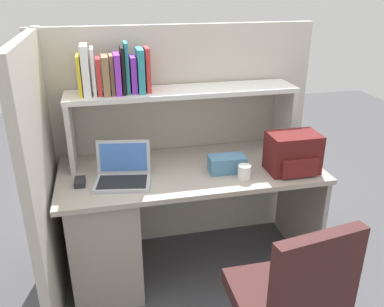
% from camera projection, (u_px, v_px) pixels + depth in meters
% --- Properties ---
extents(ground_plane, '(8.00, 8.00, 0.00)m').
position_uv_depth(ground_plane, '(190.00, 264.00, 2.78)').
color(ground_plane, '#4C4C51').
extents(desk, '(1.60, 0.70, 0.73)m').
position_uv_depth(desk, '(130.00, 221.00, 2.54)').
color(desk, '#AAA093').
rests_on(desk, ground_plane).
extents(cubicle_partition_rear, '(1.84, 0.05, 1.55)m').
position_uv_depth(cubicle_partition_rear, '(178.00, 140.00, 2.81)').
color(cubicle_partition_rear, '#BCB5A8').
rests_on(cubicle_partition_rear, ground_plane).
extents(cubicle_partition_left, '(0.05, 1.06, 1.55)m').
position_uv_depth(cubicle_partition_left, '(44.00, 179.00, 2.25)').
color(cubicle_partition_left, '#BCB5A8').
rests_on(cubicle_partition_left, ground_plane).
extents(overhead_hutch, '(1.44, 0.28, 0.45)m').
position_uv_depth(overhead_hutch, '(183.00, 104.00, 2.53)').
color(overhead_hutch, beige).
rests_on(overhead_hutch, desk).
extents(reference_books_on_shelf, '(0.42, 0.19, 0.29)m').
position_uv_depth(reference_books_on_shelf, '(113.00, 72.00, 2.36)').
color(reference_books_on_shelf, yellow).
rests_on(reference_books_on_shelf, overhead_hutch).
extents(laptop, '(0.35, 0.30, 0.22)m').
position_uv_depth(laptop, '(123.00, 173.00, 2.31)').
color(laptop, '#B7BABF').
rests_on(laptop, desk).
extents(backpack, '(0.30, 0.23, 0.24)m').
position_uv_depth(backpack, '(293.00, 154.00, 2.41)').
color(backpack, '#591919').
rests_on(backpack, desk).
extents(computer_mouse, '(0.06, 0.11, 0.03)m').
position_uv_depth(computer_mouse, '(80.00, 182.00, 2.28)').
color(computer_mouse, '#262628').
rests_on(computer_mouse, desk).
extents(paper_cup, '(0.08, 0.08, 0.09)m').
position_uv_depth(paper_cup, '(244.00, 172.00, 2.34)').
color(paper_cup, white).
rests_on(paper_cup, desk).
extents(tissue_box, '(0.22, 0.13, 0.10)m').
position_uv_depth(tissue_box, '(227.00, 164.00, 2.43)').
color(tissue_box, teal).
rests_on(tissue_box, desk).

